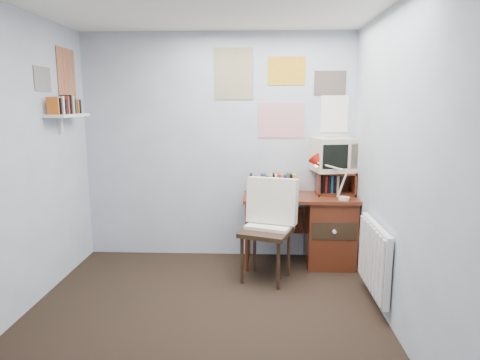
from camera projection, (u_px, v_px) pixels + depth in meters
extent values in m
plane|color=black|center=(199.00, 332.00, 3.29)|extent=(3.50, 3.50, 0.00)
cube|color=silver|center=(218.00, 147.00, 4.79)|extent=(3.00, 0.02, 2.50)
cube|color=silver|center=(408.00, 173.00, 3.01)|extent=(0.02, 3.50, 2.50)
cube|color=#5B2614|center=(300.00, 197.00, 4.57)|extent=(1.20, 0.55, 0.03)
cube|color=#5B2614|center=(330.00, 232.00, 4.62)|extent=(0.50, 0.50, 0.72)
cylinder|color=#5B2614|center=(247.00, 238.00, 4.43)|extent=(0.04, 0.04, 0.72)
cylinder|color=#5B2614|center=(248.00, 225.00, 4.89)|extent=(0.04, 0.04, 0.72)
cube|color=#5B2614|center=(275.00, 220.00, 4.89)|extent=(0.64, 0.02, 0.30)
cube|color=black|center=(266.00, 232.00, 4.19)|extent=(0.63, 0.62, 0.98)
cube|color=red|center=(345.00, 180.00, 4.35)|extent=(0.34, 0.32, 0.40)
cube|color=#5B2614|center=(335.00, 183.00, 4.64)|extent=(0.40, 0.30, 0.25)
cube|color=beige|center=(333.00, 153.00, 4.61)|extent=(0.48, 0.46, 0.39)
cube|color=#5B2614|center=(277.00, 182.00, 4.74)|extent=(0.60, 0.14, 0.22)
cube|color=white|center=(374.00, 258.00, 3.70)|extent=(0.09, 0.80, 0.60)
cube|color=white|center=(68.00, 115.00, 4.14)|extent=(0.20, 0.62, 0.24)
cube|color=white|center=(282.00, 93.00, 4.65)|extent=(1.20, 0.01, 0.90)
cube|color=white|center=(55.00, 75.00, 4.07)|extent=(0.01, 0.70, 0.60)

